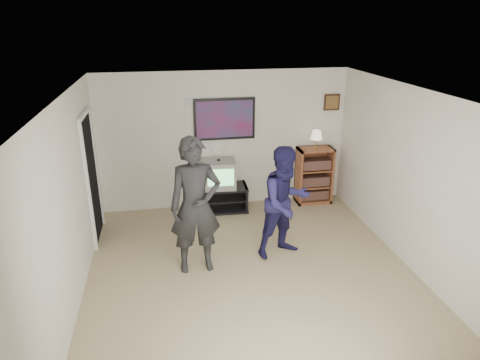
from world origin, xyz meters
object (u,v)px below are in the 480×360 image
object	(u,v)px
media_stand	(222,198)
bookshelf	(314,175)
person_tall	(195,206)
person_short	(285,202)
crt_television	(219,174)

from	to	relation	value
media_stand	bookshelf	size ratio (longest dim) A/B	0.88
media_stand	person_tall	distance (m)	2.10
media_stand	person_short	world-z (taller)	person_short
person_short	bookshelf	bearing A→B (deg)	39.57
media_stand	person_tall	xyz separation A→B (m)	(-0.62, -1.87, 0.73)
crt_television	person_short	bearing A→B (deg)	-62.70
bookshelf	person_tall	distance (m)	3.10
person_short	crt_television	bearing A→B (deg)	94.82
crt_television	person_tall	bearing A→B (deg)	-103.30
bookshelf	person_short	distance (m)	2.08
media_stand	crt_television	xyz separation A→B (m)	(-0.05, 0.00, 0.48)
bookshelf	person_short	size ratio (longest dim) A/B	0.64
media_stand	person_tall	world-z (taller)	person_tall
media_stand	bookshelf	distance (m)	1.80
media_stand	bookshelf	world-z (taller)	bookshelf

